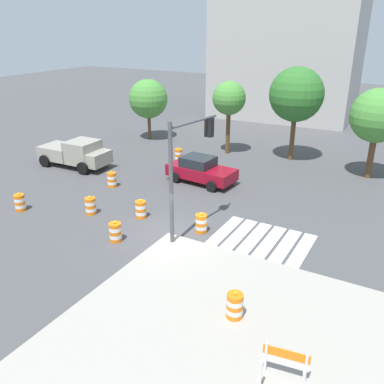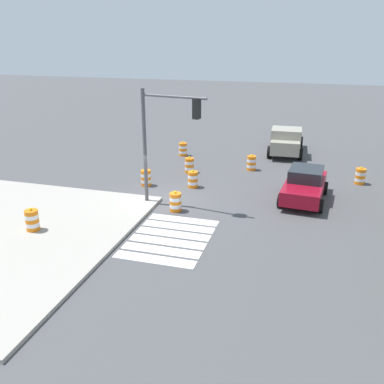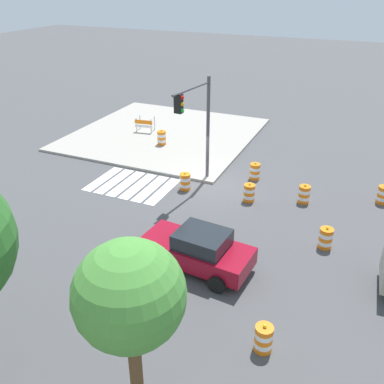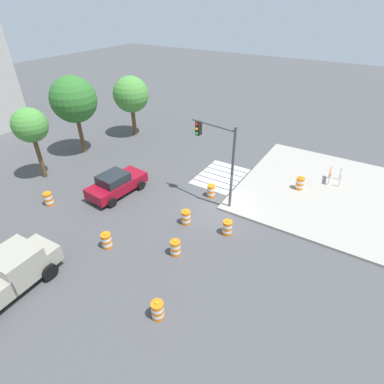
% 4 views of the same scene
% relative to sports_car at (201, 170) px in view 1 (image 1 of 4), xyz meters
% --- Properties ---
extents(ground_plane, '(120.00, 120.00, 0.00)m').
position_rel_sports_car_xyz_m(ground_plane, '(2.02, -6.95, -0.81)').
color(ground_plane, '#474749').
extents(sidewalk_corner, '(12.00, 12.00, 0.15)m').
position_rel_sports_car_xyz_m(sidewalk_corner, '(8.02, -12.95, -0.74)').
color(sidewalk_corner, '#9E998E').
rests_on(sidewalk_corner, ground).
extents(crosswalk_stripes, '(4.35, 3.20, 0.02)m').
position_rel_sports_car_xyz_m(crosswalk_stripes, '(6.02, -5.15, -0.80)').
color(crosswalk_stripes, silver).
rests_on(crosswalk_stripes, ground).
extents(sports_car, '(4.45, 2.43, 1.63)m').
position_rel_sports_car_xyz_m(sports_car, '(0.00, 0.00, 0.00)').
color(sports_car, maroon).
rests_on(sports_car, ground).
extents(pickup_truck, '(5.22, 2.49, 1.92)m').
position_rel_sports_car_xyz_m(pickup_truck, '(-8.85, -1.58, 0.16)').
color(pickup_truck, gray).
rests_on(pickup_truck, ground).
extents(traffic_barrel_near_corner, '(0.56, 0.56, 1.02)m').
position_rel_sports_car_xyz_m(traffic_barrel_near_corner, '(-3.41, 2.96, -0.36)').
color(traffic_barrel_near_corner, orange).
rests_on(traffic_barrel_near_corner, ground).
extents(traffic_barrel_crosswalk_end, '(0.56, 0.56, 1.02)m').
position_rel_sports_car_xyz_m(traffic_barrel_crosswalk_end, '(-4.35, -3.34, -0.36)').
color(traffic_barrel_crosswalk_end, orange).
rests_on(traffic_barrel_crosswalk_end, ground).
extents(traffic_barrel_median_near, '(0.56, 0.56, 1.02)m').
position_rel_sports_car_xyz_m(traffic_barrel_median_near, '(0.19, -8.56, -0.36)').
color(traffic_barrel_median_near, orange).
rests_on(traffic_barrel_median_near, ground).
extents(traffic_barrel_median_far, '(0.56, 0.56, 1.02)m').
position_rel_sports_car_xyz_m(traffic_barrel_median_far, '(-2.81, -6.91, -0.36)').
color(traffic_barrel_median_far, orange).
rests_on(traffic_barrel_median_far, ground).
extents(traffic_barrel_far_curb, '(0.56, 0.56, 1.02)m').
position_rel_sports_car_xyz_m(traffic_barrel_far_curb, '(3.19, -5.85, -0.36)').
color(traffic_barrel_far_curb, orange).
rests_on(traffic_barrel_far_curb, ground).
extents(traffic_barrel_lane_center, '(0.56, 0.56, 1.02)m').
position_rel_sports_car_xyz_m(traffic_barrel_lane_center, '(-6.39, -8.43, -0.36)').
color(traffic_barrel_lane_center, orange).
rests_on(traffic_barrel_lane_center, ground).
extents(traffic_barrel_opposite_curb, '(0.56, 0.56, 1.02)m').
position_rel_sports_car_xyz_m(traffic_barrel_opposite_curb, '(-0.27, -5.97, -0.36)').
color(traffic_barrel_opposite_curb, orange).
rests_on(traffic_barrel_opposite_curb, ground).
extents(traffic_barrel_on_sidewalk, '(0.56, 0.56, 1.02)m').
position_rel_sports_car_xyz_m(traffic_barrel_on_sidewalk, '(7.18, -10.89, -0.21)').
color(traffic_barrel_on_sidewalk, orange).
rests_on(traffic_barrel_on_sidewalk, sidewalk_corner).
extents(construction_barricade, '(1.33, 0.94, 1.00)m').
position_rel_sports_car_xyz_m(construction_barricade, '(9.44, -12.64, -0.09)').
color(construction_barricade, silver).
rests_on(construction_barricade, sidewalk_corner).
extents(traffic_light_pole, '(0.70, 3.26, 5.50)m').
position_rel_sports_car_xyz_m(traffic_light_pole, '(2.78, -6.42, 3.10)').
color(traffic_light_pole, '#4C4C51').
rests_on(traffic_light_pole, sidewalk_corner).
extents(street_tree_streetside_near, '(3.23, 3.23, 5.03)m').
position_rel_sports_car_xyz_m(street_tree_streetside_near, '(-8.81, 7.05, 2.59)').
color(street_tree_streetside_near, brown).
rests_on(street_tree_streetside_near, ground).
extents(street_tree_streetside_mid, '(3.78, 3.78, 6.59)m').
position_rel_sports_car_xyz_m(street_tree_streetside_mid, '(3.53, 7.37, 3.87)').
color(street_tree_streetside_mid, brown).
rests_on(street_tree_streetside_mid, ground).
extents(street_tree_streetside_far, '(2.46, 2.46, 5.42)m').
position_rel_sports_car_xyz_m(street_tree_streetside_far, '(-1.17, 6.51, 3.32)').
color(street_tree_streetside_far, brown).
rests_on(street_tree_streetside_far, ground).
extents(street_tree_corner_lot, '(3.35, 3.35, 5.71)m').
position_rel_sports_car_xyz_m(street_tree_corner_lot, '(9.03, 6.12, 3.19)').
color(street_tree_corner_lot, brown).
rests_on(street_tree_corner_lot, ground).
extents(office_building_far, '(14.43, 10.61, 21.35)m').
position_rel_sports_car_xyz_m(office_building_far, '(-1.94, 22.48, 9.86)').
color(office_building_far, '#B2ADA8').
rests_on(office_building_far, ground).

